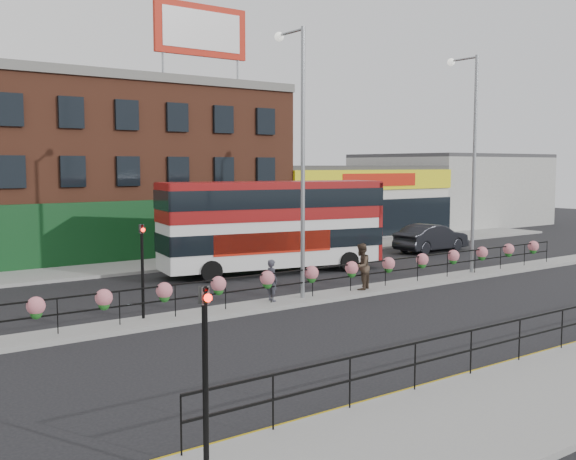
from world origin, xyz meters
TOP-DOWN VIEW (x-y plane):
  - ground at (0.00, 0.00)m, footprint 120.00×120.00m
  - north_pavement at (0.00, 12.00)m, footprint 60.00×4.00m
  - median at (0.00, 0.00)m, footprint 60.00×1.60m
  - yellow_line_inner at (0.00, -9.70)m, footprint 60.00×0.10m
  - yellow_line_outer at (0.00, -9.88)m, footprint 60.00×0.10m
  - brick_building at (-4.00, 19.96)m, footprint 25.00×12.21m
  - supermarket at (16.00, 19.90)m, footprint 15.00×12.25m
  - warehouse_east at (30.75, 20.00)m, footprint 14.50×12.00m
  - billboard at (2.50, 14.99)m, footprint 6.00×0.29m
  - median_railing at (0.00, 0.00)m, footprint 30.04×0.56m
  - south_railing at (-2.00, -10.10)m, footprint 20.04×0.05m
  - double_decker_bus at (1.65, 6.45)m, footprint 11.47×4.65m
  - car at (14.26, 7.43)m, footprint 2.32×5.38m
  - pedestrian_a at (-2.81, 0.21)m, footprint 0.64×0.46m
  - pedestrian_b at (1.56, -0.03)m, footprint 1.56×1.52m
  - lamp_column_west at (-1.46, 0.32)m, footprint 0.37×1.83m
  - lamp_column_east at (8.99, 0.46)m, footprint 0.37×1.82m
  - traffic_light_south at (-12.00, -11.01)m, footprint 0.15×0.28m
  - traffic_light_median at (-8.00, 0.39)m, footprint 0.15×0.28m

SIDE VIEW (x-z plane):
  - ground at x=0.00m, z-range 0.00..0.00m
  - yellow_line_inner at x=0.00m, z-range 0.00..0.01m
  - yellow_line_outer at x=0.00m, z-range 0.00..0.01m
  - north_pavement at x=0.00m, z-range 0.00..0.15m
  - median at x=0.00m, z-range 0.00..0.15m
  - car at x=14.26m, z-range 0.00..1.71m
  - pedestrian_a at x=-2.81m, z-range 0.15..1.75m
  - south_railing at x=-2.00m, z-range 0.40..1.52m
  - median_railing at x=0.00m, z-range 0.43..1.66m
  - pedestrian_b at x=1.56m, z-range 0.15..2.09m
  - traffic_light_south at x=-12.00m, z-range 0.64..4.29m
  - traffic_light_median at x=-8.00m, z-range 0.64..4.29m
  - supermarket at x=16.00m, z-range 0.00..5.30m
  - double_decker_bus at x=1.65m, z-range 0.52..5.04m
  - warehouse_east at x=30.75m, z-range 0.00..6.30m
  - brick_building at x=-4.00m, z-range -0.02..10.28m
  - lamp_column_east at x=8.99m, z-range 1.11..11.49m
  - lamp_column_west at x=-1.46m, z-range 1.12..11.54m
  - billboard at x=2.50m, z-range 10.98..15.38m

